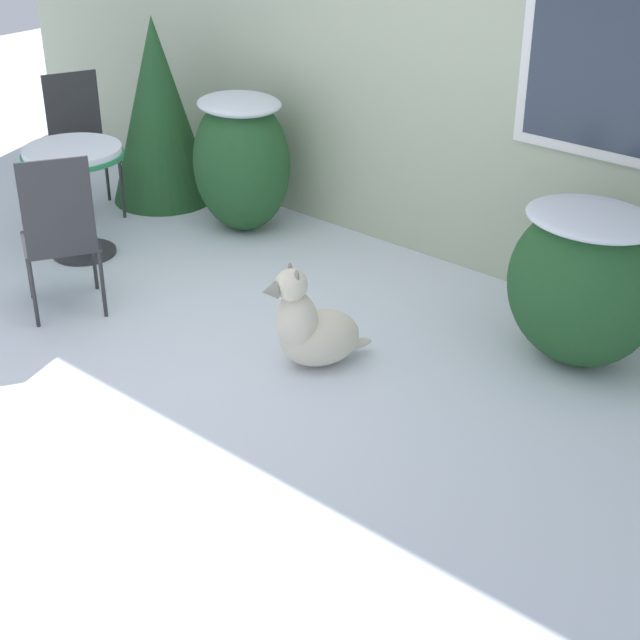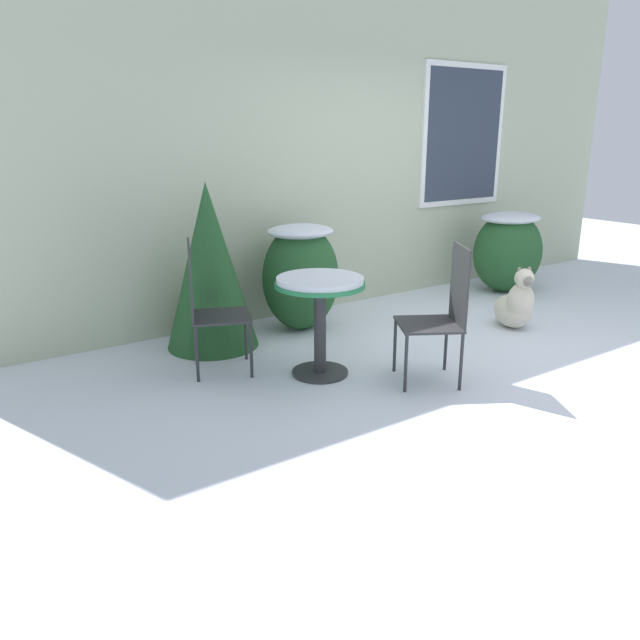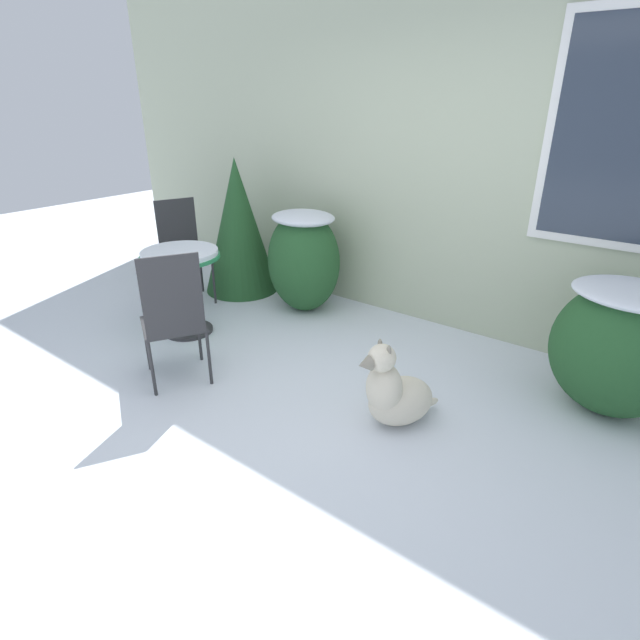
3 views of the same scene
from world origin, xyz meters
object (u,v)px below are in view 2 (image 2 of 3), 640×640
Objects in this scene: patio_table at (320,299)px; patio_chair_far_side at (441,311)px; dog at (516,306)px; patio_chair_near_table at (208,304)px.

patio_chair_far_side is (0.65, -0.59, -0.05)m from patio_table.
dog is (2.14, -0.09, -0.37)m from patio_table.
patio_chair_near_table is 1.72m from patio_chair_far_side.
patio_chair_near_table is at bearing 141.28° from patio_table.
dog is (1.49, 0.51, -0.31)m from patio_chair_far_side.
patio_table is 2.17m from dog.
patio_chair_far_side is at bearing -108.61° from patio_chair_near_table.
patio_chair_far_side is (1.30, -1.12, 0.00)m from patio_chair_near_table.
patio_chair_far_side is at bearing -135.09° from dog.
patio_chair_near_table is 1.65× the size of dog.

